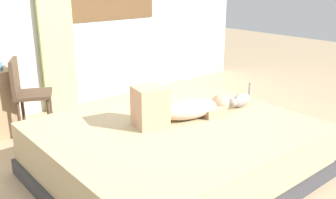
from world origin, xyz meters
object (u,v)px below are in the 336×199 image
at_px(cat, 240,100).
at_px(chair_by_desk, 26,91).
at_px(bed, 174,150).
at_px(person_lying, 179,108).

height_order(cat, chair_by_desk, chair_by_desk).
bearing_deg(chair_by_desk, cat, -51.93).
bearing_deg(cat, chair_by_desk, 128.07).
bearing_deg(bed, person_lying, 24.91).
height_order(bed, person_lying, person_lying).
bearing_deg(person_lying, bed, -155.09).
bearing_deg(bed, cat, -5.07).
height_order(person_lying, chair_by_desk, chair_by_desk).
relative_size(person_lying, cat, 2.64).
bearing_deg(cat, bed, 174.93).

